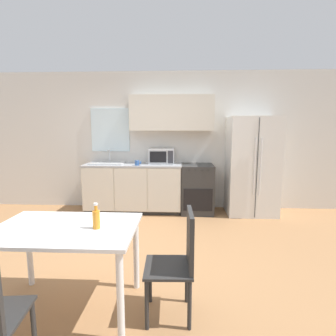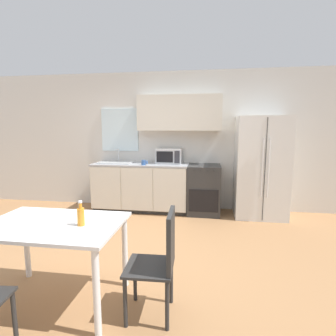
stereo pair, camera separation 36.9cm
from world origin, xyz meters
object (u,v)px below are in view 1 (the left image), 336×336
at_px(microwave, 162,156).
at_px(dining_table, 66,239).
at_px(dining_chair_side, 180,257).
at_px(oven_range, 197,189).
at_px(refrigerator, 252,166).
at_px(coffee_mug, 138,163).
at_px(drink_bottle, 96,218).

distance_m(microwave, dining_table, 3.03).
height_order(dining_table, dining_chair_side, dining_chair_side).
height_order(oven_range, refrigerator, refrigerator).
bearing_deg(coffee_mug, dining_table, -94.28).
bearing_deg(oven_range, refrigerator, -1.22).
distance_m(oven_range, dining_chair_side, 2.88).
bearing_deg(dining_table, microwave, 78.02).
distance_m(oven_range, drink_bottle, 3.05).
relative_size(microwave, coffee_mug, 4.19).
distance_m(coffee_mug, dining_table, 2.66).
height_order(oven_range, dining_chair_side, dining_chair_side).
height_order(oven_range, microwave, microwave).
bearing_deg(microwave, drink_bottle, -96.57).
relative_size(dining_table, drink_bottle, 5.54).
distance_m(refrigerator, coffee_mug, 2.13).
bearing_deg(coffee_mug, refrigerator, 4.61).
relative_size(refrigerator, drink_bottle, 8.25).
height_order(oven_range, drink_bottle, drink_bottle).
xyz_separation_m(microwave, coffee_mug, (-0.43, -0.30, -0.10)).
bearing_deg(dining_table, coffee_mug, 85.72).
bearing_deg(dining_chair_side, drink_bottle, 86.83).
height_order(coffee_mug, drink_bottle, coffee_mug).
relative_size(oven_range, dining_table, 0.76).
xyz_separation_m(refrigerator, dining_table, (-2.32, -2.81, -0.25)).
bearing_deg(oven_range, dining_table, -114.79).
bearing_deg(dining_chair_side, refrigerator, -27.47).
bearing_deg(coffee_mug, oven_range, 9.86).
distance_m(oven_range, coffee_mug, 1.24).
relative_size(coffee_mug, dining_chair_side, 0.12).
xyz_separation_m(oven_range, refrigerator, (1.01, -0.02, 0.45)).
bearing_deg(microwave, refrigerator, -4.43).
bearing_deg(microwave, oven_range, -9.12).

